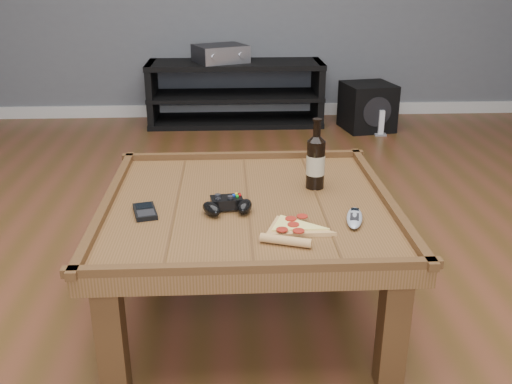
{
  "coord_description": "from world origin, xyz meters",
  "views": [
    {
      "loc": [
        -0.06,
        -1.84,
        1.23
      ],
      "look_at": [
        0.02,
        -0.08,
        0.52
      ],
      "focal_mm": 40.0,
      "sensor_mm": 36.0,
      "label": 1
    }
  ],
  "objects_px": {
    "beer_bottle": "(316,160)",
    "media_console": "(236,94)",
    "game_controller": "(227,205)",
    "game_console": "(380,122)",
    "coffee_table": "(248,217)",
    "remote_control": "(354,218)",
    "smartphone": "(145,211)",
    "av_receiver": "(221,54)",
    "pizza_slice": "(292,230)",
    "subwoofer": "(367,107)"
  },
  "relations": [
    {
      "from": "beer_bottle",
      "to": "media_console",
      "type": "bearing_deg",
      "value": 95.53
    },
    {
      "from": "game_controller",
      "to": "game_console",
      "type": "bearing_deg",
      "value": 56.64
    },
    {
      "from": "coffee_table",
      "to": "game_controller",
      "type": "xyz_separation_m",
      "value": [
        -0.07,
        -0.08,
        0.08
      ]
    },
    {
      "from": "game_controller",
      "to": "remote_control",
      "type": "height_order",
      "value": "game_controller"
    },
    {
      "from": "game_console",
      "to": "smartphone",
      "type": "bearing_deg",
      "value": -117.24
    },
    {
      "from": "beer_bottle",
      "to": "av_receiver",
      "type": "distance_m",
      "value": 2.64
    },
    {
      "from": "media_console",
      "to": "pizza_slice",
      "type": "xyz_separation_m",
      "value": [
        0.13,
        -3.0,
        0.21
      ]
    },
    {
      "from": "pizza_slice",
      "to": "subwoofer",
      "type": "xyz_separation_m",
      "value": [
        0.9,
        2.77,
        -0.28
      ]
    },
    {
      "from": "coffee_table",
      "to": "subwoofer",
      "type": "bearing_deg",
      "value": 67.7
    },
    {
      "from": "remote_control",
      "to": "coffee_table",
      "type": "bearing_deg",
      "value": 165.56
    },
    {
      "from": "beer_bottle",
      "to": "pizza_slice",
      "type": "distance_m",
      "value": 0.41
    },
    {
      "from": "coffee_table",
      "to": "game_console",
      "type": "distance_m",
      "value": 2.64
    },
    {
      "from": "media_console",
      "to": "game_console",
      "type": "xyz_separation_m",
      "value": [
        1.1,
        -0.37,
        -0.16
      ]
    },
    {
      "from": "coffee_table",
      "to": "pizza_slice",
      "type": "bearing_deg",
      "value": -62.88
    },
    {
      "from": "pizza_slice",
      "to": "remote_control",
      "type": "distance_m",
      "value": 0.22
    },
    {
      "from": "coffee_table",
      "to": "media_console",
      "type": "distance_m",
      "value": 2.75
    },
    {
      "from": "av_receiver",
      "to": "subwoofer",
      "type": "height_order",
      "value": "av_receiver"
    },
    {
      "from": "coffee_table",
      "to": "media_console",
      "type": "height_order",
      "value": "media_console"
    },
    {
      "from": "game_controller",
      "to": "remote_control",
      "type": "relative_size",
      "value": 1.08
    },
    {
      "from": "coffee_table",
      "to": "pizza_slice",
      "type": "height_order",
      "value": "pizza_slice"
    },
    {
      "from": "coffee_table",
      "to": "game_console",
      "type": "bearing_deg",
      "value": 65.11
    },
    {
      "from": "media_console",
      "to": "game_console",
      "type": "height_order",
      "value": "media_console"
    },
    {
      "from": "subwoofer",
      "to": "game_console",
      "type": "xyz_separation_m",
      "value": [
        0.07,
        -0.14,
        -0.09
      ]
    },
    {
      "from": "remote_control",
      "to": "subwoofer",
      "type": "xyz_separation_m",
      "value": [
        0.69,
        2.7,
        -0.28
      ]
    },
    {
      "from": "remote_control",
      "to": "beer_bottle",
      "type": "bearing_deg",
      "value": 118.72
    },
    {
      "from": "coffee_table",
      "to": "beer_bottle",
      "type": "xyz_separation_m",
      "value": [
        0.25,
        0.13,
        0.16
      ]
    },
    {
      "from": "coffee_table",
      "to": "beer_bottle",
      "type": "height_order",
      "value": "beer_bottle"
    },
    {
      "from": "beer_bottle",
      "to": "subwoofer",
      "type": "distance_m",
      "value": 2.54
    },
    {
      "from": "coffee_table",
      "to": "game_controller",
      "type": "bearing_deg",
      "value": -131.68
    },
    {
      "from": "pizza_slice",
      "to": "av_receiver",
      "type": "xyz_separation_m",
      "value": [
        -0.24,
        3.0,
        0.11
      ]
    },
    {
      "from": "av_receiver",
      "to": "game_console",
      "type": "distance_m",
      "value": 1.36
    },
    {
      "from": "game_controller",
      "to": "av_receiver",
      "type": "relative_size",
      "value": 0.39
    },
    {
      "from": "av_receiver",
      "to": "subwoofer",
      "type": "distance_m",
      "value": 1.23
    },
    {
      "from": "smartphone",
      "to": "game_console",
      "type": "bearing_deg",
      "value": 45.44
    },
    {
      "from": "smartphone",
      "to": "game_console",
      "type": "height_order",
      "value": "smartphone"
    },
    {
      "from": "pizza_slice",
      "to": "smartphone",
      "type": "height_order",
      "value": "pizza_slice"
    },
    {
      "from": "media_console",
      "to": "game_controller",
      "type": "relative_size",
      "value": 7.49
    },
    {
      "from": "pizza_slice",
      "to": "remote_control",
      "type": "bearing_deg",
      "value": 38.03
    },
    {
      "from": "beer_bottle",
      "to": "pizza_slice",
      "type": "relative_size",
      "value": 0.83
    },
    {
      "from": "subwoofer",
      "to": "game_console",
      "type": "relative_size",
      "value": 2.17
    },
    {
      "from": "smartphone",
      "to": "game_console",
      "type": "distance_m",
      "value": 2.88
    },
    {
      "from": "media_console",
      "to": "smartphone",
      "type": "distance_m",
      "value": 2.86
    },
    {
      "from": "subwoofer",
      "to": "game_controller",
      "type": "bearing_deg",
      "value": -123.71
    },
    {
      "from": "subwoofer",
      "to": "game_console",
      "type": "distance_m",
      "value": 0.18
    },
    {
      "from": "coffee_table",
      "to": "av_receiver",
      "type": "height_order",
      "value": "av_receiver"
    },
    {
      "from": "av_receiver",
      "to": "media_console",
      "type": "bearing_deg",
      "value": -21.43
    },
    {
      "from": "smartphone",
      "to": "game_console",
      "type": "xyz_separation_m",
      "value": [
        1.45,
        2.46,
        -0.37
      ]
    },
    {
      "from": "pizza_slice",
      "to": "game_console",
      "type": "relative_size",
      "value": 1.62
    },
    {
      "from": "remote_control",
      "to": "subwoofer",
      "type": "distance_m",
      "value": 2.8
    },
    {
      "from": "remote_control",
      "to": "smartphone",
      "type": "bearing_deg",
      "value": -174.61
    }
  ]
}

